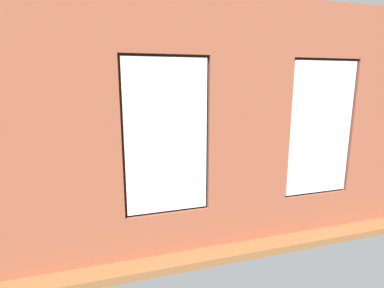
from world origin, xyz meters
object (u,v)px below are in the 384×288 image
(table_plant_small, at_px, (179,158))
(couch_left, at_px, (302,164))
(cup_ceramic, at_px, (188,158))
(potted_plant_between_couches, at_px, (267,176))
(potted_plant_foreground_right, at_px, (75,150))
(potted_plant_corner_near_left, at_px, (257,129))
(couch_by_window, at_px, (183,205))
(tv_flatscreen, at_px, (51,152))
(potted_plant_by_left_couch, at_px, (257,154))
(remote_silver, at_px, (173,162))
(potted_plant_near_tv, at_px, (79,178))
(coffee_table, at_px, (173,165))
(media_console, at_px, (54,180))
(remote_gray, at_px, (165,162))
(potted_plant_mid_room_small, at_px, (213,159))

(table_plant_small, bearing_deg, couch_left, 172.78)
(cup_ceramic, bearing_deg, potted_plant_between_couches, 111.86)
(potted_plant_foreground_right, bearing_deg, potted_plant_corner_near_left, -179.48)
(couch_by_window, distance_m, tv_flatscreen, 3.07)
(potted_plant_by_left_couch, distance_m, potted_plant_corner_near_left, 1.26)
(remote_silver, relative_size, tv_flatscreen, 0.16)
(potted_plant_near_tv, bearing_deg, tv_flatscreen, -59.79)
(coffee_table, relative_size, potted_plant_corner_near_left, 1.05)
(couch_by_window, relative_size, tv_flatscreen, 1.99)
(cup_ceramic, bearing_deg, media_console, -1.50)
(cup_ceramic, relative_size, remote_silver, 0.59)
(tv_flatscreen, xyz_separation_m, potted_plant_corner_near_left, (-5.54, -1.71, -0.04))
(coffee_table, relative_size, remote_gray, 7.73)
(remote_gray, distance_m, potted_plant_near_tv, 1.92)
(coffee_table, bearing_deg, potted_plant_mid_room_small, -157.17)
(potted_plant_foreground_right, bearing_deg, potted_plant_between_couches, 131.40)
(potted_plant_between_couches, bearing_deg, potted_plant_foreground_right, -48.60)
(couch_left, relative_size, table_plant_small, 7.64)
(media_console, relative_size, potted_plant_corner_near_left, 0.82)
(couch_left, distance_m, potted_plant_between_couches, 2.27)
(couch_by_window, bearing_deg, potted_plant_by_left_couch, -135.07)
(media_console, bearing_deg, cup_ceramic, 178.50)
(potted_plant_mid_room_small, relative_size, potted_plant_between_couches, 0.40)
(couch_left, relative_size, remote_silver, 11.51)
(coffee_table, xyz_separation_m, media_console, (2.44, -0.22, -0.17))
(table_plant_small, bearing_deg, potted_plant_mid_room_small, -149.34)
(remote_silver, height_order, potted_plant_between_couches, potted_plant_between_couches)
(coffee_table, bearing_deg, media_console, -5.22)
(couch_left, bearing_deg, tv_flatscreen, -93.94)
(couch_by_window, distance_m, potted_plant_near_tv, 1.98)
(media_console, bearing_deg, potted_plant_by_left_couch, -172.07)
(potted_plant_mid_room_small, height_order, potted_plant_near_tv, potted_plant_near_tv)
(couch_by_window, relative_size, coffee_table, 1.58)
(coffee_table, bearing_deg, potted_plant_corner_near_left, -147.98)
(remote_gray, bearing_deg, couch_by_window, -86.02)
(couch_left, relative_size, potted_plant_mid_room_small, 3.68)
(potted_plant_near_tv, bearing_deg, cup_ceramic, -158.51)
(tv_flatscreen, distance_m, potted_plant_by_left_couch, 5.06)
(couch_by_window, height_order, remote_silver, couch_by_window)
(potted_plant_corner_near_left, xyz_separation_m, potted_plant_foreground_right, (5.24, 0.05, -0.29))
(coffee_table, bearing_deg, potted_plant_between_couches, 122.01)
(coffee_table, xyz_separation_m, table_plant_small, (-0.10, 0.13, 0.19))
(table_plant_small, height_order, potted_plant_mid_room_small, table_plant_small)
(tv_flatscreen, distance_m, potted_plant_between_couches, 4.20)
(potted_plant_mid_room_small, distance_m, potted_plant_near_tv, 3.21)
(potted_plant_near_tv, bearing_deg, table_plant_small, -163.01)
(coffee_table, distance_m, remote_gray, 0.21)
(coffee_table, xyz_separation_m, potted_plant_foreground_right, (2.14, -1.89, 0.08))
(tv_flatscreen, xyz_separation_m, potted_plant_near_tv, (-0.56, 0.96, -0.28))
(potted_plant_mid_room_small, bearing_deg, tv_flatscreen, 3.75)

